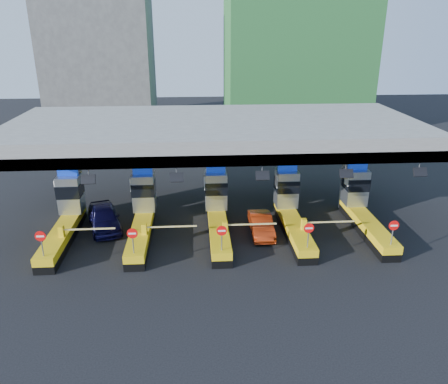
{
  "coord_description": "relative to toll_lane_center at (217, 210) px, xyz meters",
  "views": [
    {
      "loc": [
        -1.4,
        -26.78,
        13.08
      ],
      "look_at": [
        0.45,
        0.0,
        2.81
      ],
      "focal_mm": 35.0,
      "sensor_mm": 36.0,
      "label": 1
    }
  ],
  "objects": [
    {
      "name": "toll_lane_far_left",
      "position": [
        -10.0,
        0.0,
        0.0
      ],
      "size": [
        4.43,
        8.0,
        4.16
      ],
      "color": "black",
      "rests_on": "ground"
    },
    {
      "name": "bg_building_concrete",
      "position": [
        -14.0,
        35.72,
        7.6
      ],
      "size": [
        14.0,
        10.0,
        18.0
      ],
      "primitive_type": "cube",
      "color": "#4C4C49",
      "rests_on": "ground"
    },
    {
      "name": "toll_lane_right",
      "position": [
        5.0,
        0.0,
        0.0
      ],
      "size": [
        4.43,
        8.0,
        4.16
      ],
      "color": "black",
      "rests_on": "ground"
    },
    {
      "name": "toll_lane_far_right",
      "position": [
        10.0,
        0.0,
        0.0
      ],
      "size": [
        4.43,
        8.0,
        4.16
      ],
      "color": "black",
      "rests_on": "ground"
    },
    {
      "name": "van",
      "position": [
        -7.7,
        0.63,
        -0.58
      ],
      "size": [
        3.29,
        5.17,
        1.64
      ],
      "primitive_type": "imported",
      "rotation": [
        0.0,
        0.0,
        0.3
      ],
      "color": "black",
      "rests_on": "ground"
    },
    {
      "name": "bg_building_scaffold",
      "position": [
        12.0,
        31.72,
        12.6
      ],
      "size": [
        18.0,
        12.0,
        28.0
      ],
      "primitive_type": "cube",
      "color": "#1E5926",
      "rests_on": "ground"
    },
    {
      "name": "red_car",
      "position": [
        2.88,
        -0.94,
        -0.74
      ],
      "size": [
        1.41,
        4.0,
        1.32
      ],
      "primitive_type": "imported",
      "rotation": [
        0.0,
        0.0,
        -0.0
      ],
      "color": "maroon",
      "rests_on": "ground"
    },
    {
      "name": "toll_lane_center",
      "position": [
        0.0,
        0.0,
        0.0
      ],
      "size": [
        4.43,
        8.0,
        4.16
      ],
      "color": "black",
      "rests_on": "ground"
    },
    {
      "name": "toll_lane_left",
      "position": [
        -5.0,
        0.0,
        0.0
      ],
      "size": [
        4.43,
        8.0,
        4.16
      ],
      "color": "black",
      "rests_on": "ground"
    },
    {
      "name": "ground",
      "position": [
        -0.0,
        -0.28,
        -1.4
      ],
      "size": [
        120.0,
        120.0,
        0.0
      ],
      "primitive_type": "plane",
      "color": "black",
      "rests_on": "ground"
    },
    {
      "name": "toll_canopy",
      "position": [
        -0.0,
        2.59,
        4.74
      ],
      "size": [
        28.0,
        12.09,
        7.0
      ],
      "color": "slate",
      "rests_on": "ground"
    }
  ]
}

